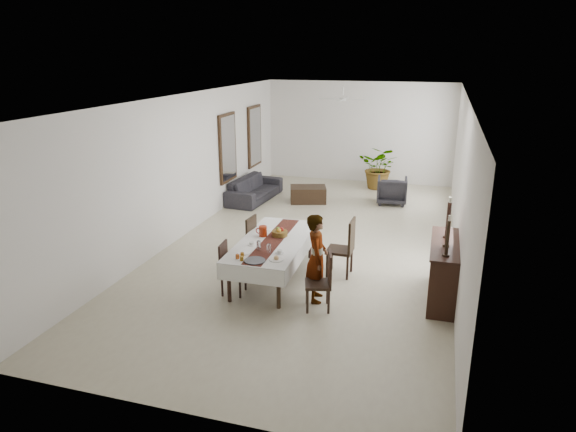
% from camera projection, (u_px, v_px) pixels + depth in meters
% --- Properties ---
extents(floor, '(6.00, 12.00, 0.00)m').
position_uv_depth(floor, '(313.00, 242.00, 11.52)').
color(floor, '#C0B899').
rests_on(floor, ground).
extents(ceiling, '(6.00, 12.00, 0.02)m').
position_uv_depth(ceiling, '(316.00, 96.00, 10.54)').
color(ceiling, white).
rests_on(ceiling, wall_back).
extents(wall_back, '(6.00, 0.02, 3.20)m').
position_uv_depth(wall_back, '(359.00, 132.00, 16.51)').
color(wall_back, silver).
rests_on(wall_back, floor).
extents(wall_front, '(6.00, 0.02, 3.20)m').
position_uv_depth(wall_front, '(182.00, 292.00, 5.56)').
color(wall_front, silver).
rests_on(wall_front, floor).
extents(wall_left, '(0.02, 12.00, 3.20)m').
position_uv_depth(wall_left, '(188.00, 164.00, 11.85)').
color(wall_left, silver).
rests_on(wall_left, floor).
extents(wall_right, '(0.02, 12.00, 3.20)m').
position_uv_depth(wall_right, '(461.00, 182.00, 10.21)').
color(wall_right, silver).
rests_on(wall_right, floor).
extents(dining_table_top, '(1.04, 2.41, 0.05)m').
position_uv_depth(dining_table_top, '(273.00, 242.00, 9.49)').
color(dining_table_top, black).
rests_on(dining_table_top, table_leg_fl).
extents(table_leg_fl, '(0.07, 0.07, 0.70)m').
position_uv_depth(table_leg_fl, '(229.00, 283.00, 8.68)').
color(table_leg_fl, black).
rests_on(table_leg_fl, floor).
extents(table_leg_fr, '(0.07, 0.07, 0.70)m').
position_uv_depth(table_leg_fr, '(279.00, 289.00, 8.46)').
color(table_leg_fr, black).
rests_on(table_leg_fr, floor).
extents(table_leg_bl, '(0.07, 0.07, 0.70)m').
position_uv_depth(table_leg_bl, '(269.00, 238.00, 10.76)').
color(table_leg_bl, black).
rests_on(table_leg_bl, floor).
extents(table_leg_br, '(0.07, 0.07, 0.70)m').
position_uv_depth(table_leg_br, '(310.00, 242.00, 10.54)').
color(table_leg_br, black).
rests_on(table_leg_br, floor).
extents(tablecloth_top, '(1.22, 2.59, 0.01)m').
position_uv_depth(tablecloth_top, '(273.00, 240.00, 9.49)').
color(tablecloth_top, silver).
rests_on(tablecloth_top, dining_table_top).
extents(tablecloth_drape_left, '(0.06, 2.57, 0.30)m').
position_uv_depth(tablecloth_drape_left, '(244.00, 245.00, 9.68)').
color(tablecloth_drape_left, white).
rests_on(tablecloth_drape_left, dining_table_top).
extents(tablecloth_drape_right, '(0.06, 2.57, 0.30)m').
position_uv_depth(tablecloth_drape_right, '(304.00, 251.00, 9.38)').
color(tablecloth_drape_right, silver).
rests_on(tablecloth_drape_right, dining_table_top).
extents(tablecloth_drape_near, '(1.18, 0.03, 0.30)m').
position_uv_depth(tablecloth_drape_near, '(250.00, 275.00, 8.36)').
color(tablecloth_drape_near, white).
rests_on(tablecloth_drape_near, dining_table_top).
extents(tablecloth_drape_far, '(1.18, 0.03, 0.30)m').
position_uv_depth(tablecloth_drape_far, '(291.00, 226.00, 10.70)').
color(tablecloth_drape_far, silver).
rests_on(tablecloth_drape_far, dining_table_top).
extents(table_runner, '(0.39, 2.50, 0.00)m').
position_uv_depth(table_runner, '(273.00, 240.00, 9.48)').
color(table_runner, '#542118').
rests_on(table_runner, tablecloth_top).
extents(red_pitcher, '(0.15, 0.15, 0.20)m').
position_uv_depth(red_pitcher, '(263.00, 231.00, 9.65)').
color(red_pitcher, maroon).
rests_on(red_pitcher, tablecloth_top).
extents(pitcher_handle, '(0.12, 0.02, 0.12)m').
position_uv_depth(pitcher_handle, '(259.00, 231.00, 9.68)').
color(pitcher_handle, '#940D0A').
rests_on(pitcher_handle, red_pitcher).
extents(wine_glass_near, '(0.07, 0.07, 0.17)m').
position_uv_depth(wine_glass_near, '(269.00, 249.00, 8.83)').
color(wine_glass_near, white).
rests_on(wine_glass_near, tablecloth_top).
extents(wine_glass_mid, '(0.07, 0.07, 0.17)m').
position_uv_depth(wine_glass_mid, '(259.00, 246.00, 8.98)').
color(wine_glass_mid, silver).
rests_on(wine_glass_mid, tablecloth_top).
extents(teacup_right, '(0.09, 0.09, 0.06)m').
position_uv_depth(teacup_right, '(280.00, 252.00, 8.85)').
color(teacup_right, silver).
rests_on(teacup_right, saucer_right).
extents(saucer_right, '(0.15, 0.15, 0.01)m').
position_uv_depth(saucer_right, '(280.00, 253.00, 8.86)').
color(saucer_right, silver).
rests_on(saucer_right, tablecloth_top).
extents(teacup_left, '(0.09, 0.09, 0.06)m').
position_uv_depth(teacup_left, '(252.00, 243.00, 9.23)').
color(teacup_left, silver).
rests_on(teacup_left, saucer_left).
extents(saucer_left, '(0.15, 0.15, 0.01)m').
position_uv_depth(saucer_left, '(252.00, 245.00, 9.24)').
color(saucer_left, white).
rests_on(saucer_left, tablecloth_top).
extents(plate_near_right, '(0.24, 0.24, 0.01)m').
position_uv_depth(plate_near_right, '(276.00, 260.00, 8.58)').
color(plate_near_right, white).
rests_on(plate_near_right, tablecloth_top).
extents(bread_near_right, '(0.09, 0.09, 0.09)m').
position_uv_depth(bread_near_right, '(276.00, 258.00, 8.57)').
color(bread_near_right, tan).
rests_on(bread_near_right, plate_near_right).
extents(plate_near_left, '(0.24, 0.24, 0.01)m').
position_uv_depth(plate_near_left, '(244.00, 253.00, 8.87)').
color(plate_near_left, white).
rests_on(plate_near_left, tablecloth_top).
extents(plate_far_left, '(0.24, 0.24, 0.01)m').
position_uv_depth(plate_far_left, '(266.00, 229.00, 10.07)').
color(plate_far_left, white).
rests_on(plate_far_left, tablecloth_top).
extents(serving_tray, '(0.36, 0.36, 0.02)m').
position_uv_depth(serving_tray, '(255.00, 261.00, 8.52)').
color(serving_tray, '#38383D').
rests_on(serving_tray, tablecloth_top).
extents(jam_jar_a, '(0.06, 0.06, 0.07)m').
position_uv_depth(jam_jar_a, '(242.00, 258.00, 8.54)').
color(jam_jar_a, '#906115').
rests_on(jam_jar_a, tablecloth_top).
extents(jam_jar_b, '(0.06, 0.06, 0.07)m').
position_uv_depth(jam_jar_b, '(237.00, 257.00, 8.62)').
color(jam_jar_b, '#984416').
rests_on(jam_jar_b, tablecloth_top).
extents(jam_jar_c, '(0.06, 0.06, 0.07)m').
position_uv_depth(jam_jar_c, '(242.00, 255.00, 8.70)').
color(jam_jar_c, '#8A5214').
rests_on(jam_jar_c, tablecloth_top).
extents(fruit_basket, '(0.30, 0.30, 0.10)m').
position_uv_depth(fruit_basket, '(280.00, 233.00, 9.68)').
color(fruit_basket, brown).
rests_on(fruit_basket, tablecloth_top).
extents(fruit_red, '(0.09, 0.09, 0.09)m').
position_uv_depth(fruit_red, '(281.00, 229.00, 9.67)').
color(fruit_red, maroon).
rests_on(fruit_red, fruit_basket).
extents(fruit_green, '(0.08, 0.08, 0.08)m').
position_uv_depth(fruit_green, '(278.00, 229.00, 9.70)').
color(fruit_green, '#577A24').
rests_on(fruit_green, fruit_basket).
extents(fruit_yellow, '(0.08, 0.08, 0.08)m').
position_uv_depth(fruit_yellow, '(279.00, 230.00, 9.62)').
color(fruit_yellow, gold).
rests_on(fruit_yellow, fruit_basket).
extents(chair_right_near_seat, '(0.52, 0.52, 0.05)m').
position_uv_depth(chair_right_near_seat, '(318.00, 284.00, 8.42)').
color(chair_right_near_seat, black).
rests_on(chair_right_near_seat, chair_right_near_leg_fl).
extents(chair_right_near_leg_fl, '(0.05, 0.05, 0.42)m').
position_uv_depth(chair_right_near_leg_fl, '(329.00, 302.00, 8.32)').
color(chair_right_near_leg_fl, black).
rests_on(chair_right_near_leg_fl, floor).
extents(chair_right_near_leg_fr, '(0.05, 0.05, 0.42)m').
position_uv_depth(chair_right_near_leg_fr, '(327.00, 292.00, 8.65)').
color(chair_right_near_leg_fr, black).
rests_on(chair_right_near_leg_fr, floor).
extents(chair_right_near_leg_bl, '(0.05, 0.05, 0.42)m').
position_uv_depth(chair_right_near_leg_bl, '(307.00, 302.00, 8.33)').
color(chair_right_near_leg_bl, black).
rests_on(chair_right_near_leg_bl, floor).
extents(chair_right_near_leg_br, '(0.05, 0.05, 0.42)m').
position_uv_depth(chair_right_near_leg_br, '(307.00, 292.00, 8.65)').
color(chair_right_near_leg_br, black).
rests_on(chair_right_near_leg_br, floor).
extents(chair_right_near_back, '(0.15, 0.42, 0.54)m').
position_uv_depth(chair_right_near_back, '(330.00, 268.00, 8.32)').
color(chair_right_near_back, black).
rests_on(chair_right_near_back, chair_right_near_seat).
extents(chair_right_far_seat, '(0.49, 0.49, 0.05)m').
position_uv_depth(chair_right_far_seat, '(340.00, 250.00, 9.70)').
color(chair_right_far_seat, black).
rests_on(chair_right_far_seat, chair_right_far_leg_fl).
extents(chair_right_far_leg_fl, '(0.05, 0.05, 0.47)m').
position_uv_depth(chair_right_far_leg_fl, '(347.00, 268.00, 9.55)').
color(chair_right_far_leg_fl, black).
rests_on(chair_right_far_leg_fl, floor).
extents(chair_right_far_leg_fr, '(0.05, 0.05, 0.47)m').
position_uv_depth(chair_right_far_leg_fr, '(351.00, 261.00, 9.90)').
color(chair_right_far_leg_fr, black).
rests_on(chair_right_far_leg_fr, floor).
extents(chair_right_far_leg_bl, '(0.05, 0.05, 0.47)m').
position_uv_depth(chair_right_far_leg_bl, '(327.00, 266.00, 9.66)').
color(chair_right_far_leg_bl, black).
rests_on(chair_right_far_leg_bl, floor).
extents(chair_right_far_leg_br, '(0.05, 0.05, 0.47)m').
position_uv_depth(chair_right_far_leg_br, '(332.00, 258.00, 10.02)').
color(chair_right_far_leg_br, black).
rests_on(chair_right_far_leg_br, floor).
extents(chair_right_far_back, '(0.05, 0.48, 0.60)m').
position_uv_depth(chair_right_far_back, '(352.00, 235.00, 9.54)').
color(chair_right_far_back, black).
rests_on(chair_right_far_back, chair_right_far_seat).
extents(chair_left_near_seat, '(0.43, 0.43, 0.05)m').
position_uv_depth(chair_left_near_seat, '(234.00, 271.00, 8.97)').
color(chair_left_near_seat, black).
rests_on(chair_left_near_seat, chair_left_near_leg_fl).
extents(chair_left_near_leg_fl, '(0.04, 0.04, 0.39)m').
position_uv_depth(chair_left_near_leg_fl, '(228.00, 278.00, 9.22)').
color(chair_left_near_leg_fl, black).
rests_on(chair_left_near_leg_fl, floor).
extents(chair_left_near_leg_fr, '(0.04, 0.04, 0.39)m').
position_uv_depth(chair_left_near_leg_fr, '(222.00, 286.00, 8.92)').
color(chair_left_near_leg_fr, black).
rests_on(chair_left_near_leg_fr, floor).
extents(chair_left_near_leg_bl, '(0.04, 0.04, 0.39)m').
position_uv_depth(chair_left_near_leg_bl, '(245.00, 280.00, 9.15)').
color(chair_left_near_leg_bl, black).
rests_on(chair_left_near_leg_bl, floor).
extents(chair_left_near_leg_br, '(0.04, 0.04, 0.39)m').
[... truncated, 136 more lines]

